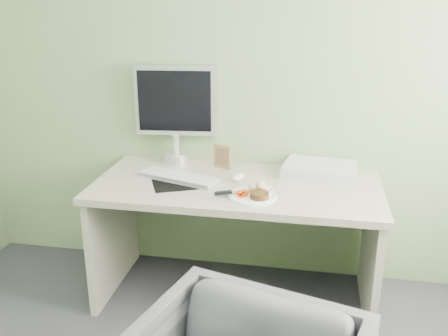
% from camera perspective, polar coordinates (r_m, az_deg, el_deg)
% --- Properties ---
extents(wall_back, '(3.50, 0.00, 3.50)m').
position_cam_1_polar(wall_back, '(3.00, 2.72, 11.90)').
color(wall_back, gray).
rests_on(wall_back, floor).
extents(desk, '(1.60, 0.75, 0.73)m').
position_cam_1_polar(desk, '(2.86, 1.43, -5.21)').
color(desk, beige).
rests_on(desk, floor).
extents(plate, '(0.25, 0.25, 0.01)m').
position_cam_1_polar(plate, '(2.61, 3.29, -3.24)').
color(plate, white).
rests_on(plate, desk).
extents(steak, '(0.12, 0.12, 0.03)m').
position_cam_1_polar(steak, '(2.56, 4.06, -3.11)').
color(steak, black).
rests_on(steak, plate).
extents(potato_pile, '(0.11, 0.08, 0.06)m').
position_cam_1_polar(potato_pile, '(2.63, 4.30, -2.19)').
color(potato_pile, tan).
rests_on(potato_pile, plate).
extents(carrot_heap, '(0.07, 0.06, 0.04)m').
position_cam_1_polar(carrot_heap, '(2.58, 2.10, -2.82)').
color(carrot_heap, red).
rests_on(carrot_heap, plate).
extents(steak_knife, '(0.22, 0.13, 0.02)m').
position_cam_1_polar(steak_knife, '(2.60, 0.71, -2.78)').
color(steak_knife, silver).
rests_on(steak_knife, plate).
extents(mousepad, '(0.34, 0.32, 0.00)m').
position_cam_1_polar(mousepad, '(2.80, -5.41, -1.76)').
color(mousepad, black).
rests_on(mousepad, desk).
extents(keyboard, '(0.48, 0.28, 0.02)m').
position_cam_1_polar(keyboard, '(2.85, -5.19, -1.03)').
color(keyboard, white).
rests_on(keyboard, desk).
extents(computer_mouse, '(0.09, 0.12, 0.04)m').
position_cam_1_polar(computer_mouse, '(2.84, 1.67, -1.04)').
color(computer_mouse, white).
rests_on(computer_mouse, desk).
extents(photo_frame, '(0.11, 0.06, 0.15)m').
position_cam_1_polar(photo_frame, '(3.02, -0.21, 1.30)').
color(photo_frame, olive).
rests_on(photo_frame, desk).
extents(eyedrop_bottle, '(0.02, 0.02, 0.07)m').
position_cam_1_polar(eyedrop_bottle, '(3.03, -0.08, 0.54)').
color(eyedrop_bottle, white).
rests_on(eyedrop_bottle, desk).
extents(scanner, '(0.45, 0.33, 0.06)m').
position_cam_1_polar(scanner, '(2.95, 10.84, -0.29)').
color(scanner, silver).
rests_on(scanner, desk).
extents(monitor, '(0.50, 0.16, 0.60)m').
position_cam_1_polar(monitor, '(3.08, -5.52, 6.73)').
color(monitor, silver).
rests_on(monitor, desk).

